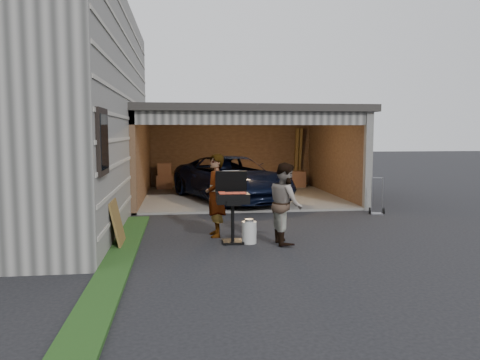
% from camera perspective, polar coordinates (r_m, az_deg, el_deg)
% --- Properties ---
extents(ground, '(80.00, 80.00, 0.00)m').
position_cam_1_polar(ground, '(9.05, 0.59, -7.93)').
color(ground, black).
rests_on(ground, ground).
extents(groundcover_strip, '(0.50, 8.00, 0.06)m').
position_cam_1_polar(groundcover_strip, '(8.06, -14.67, -9.64)').
color(groundcover_strip, '#193814').
rests_on(groundcover_strip, ground).
extents(garage, '(6.80, 6.30, 2.90)m').
position_cam_1_polar(garage, '(15.62, -0.02, 4.84)').
color(garage, '#605E59').
rests_on(garage, ground).
extents(minivan, '(3.80, 5.32, 1.35)m').
position_cam_1_polar(minivan, '(14.37, -1.06, -0.03)').
color(minivan, black).
rests_on(minivan, ground).
extents(woman, '(0.47, 0.66, 1.71)m').
position_cam_1_polar(woman, '(9.65, -3.02, -1.90)').
color(woman, '#C4E5F6').
rests_on(woman, ground).
extents(man, '(0.63, 0.79, 1.58)m').
position_cam_1_polar(man, '(9.08, 5.57, -2.84)').
color(man, '#492E1C').
rests_on(man, ground).
extents(bbq_grill, '(0.63, 0.55, 1.39)m').
position_cam_1_polar(bbq_grill, '(9.09, -0.93, -2.52)').
color(bbq_grill, black).
rests_on(bbq_grill, ground).
extents(propane_tank, '(0.33, 0.33, 0.43)m').
position_cam_1_polar(propane_tank, '(9.15, 1.13, -6.40)').
color(propane_tank, silver).
rests_on(propane_tank, ground).
extents(plywood_panel, '(0.22, 0.80, 0.88)m').
position_cam_1_polar(plywood_panel, '(9.15, -14.70, -5.15)').
color(plywood_panel, brown).
rests_on(plywood_panel, ground).
extents(hand_truck, '(0.43, 0.38, 0.97)m').
position_cam_1_polar(hand_truck, '(12.85, 16.35, -3.17)').
color(hand_truck, gray).
rests_on(hand_truck, ground).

